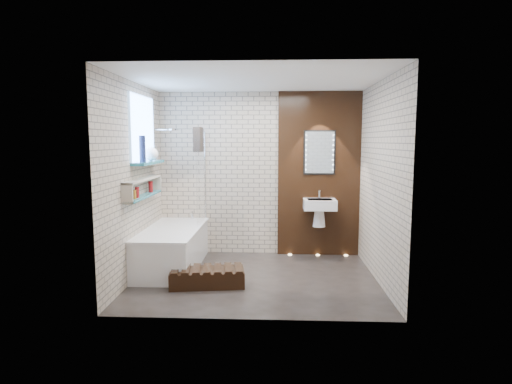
{
  "coord_description": "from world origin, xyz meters",
  "views": [
    {
      "loc": [
        0.26,
        -5.46,
        1.83
      ],
      "look_at": [
        0.0,
        0.15,
        1.15
      ],
      "focal_mm": 29.61,
      "sensor_mm": 36.0,
      "label": 1
    }
  ],
  "objects_px": {
    "bathtub": "(173,248)",
    "led_mirror": "(319,152)",
    "washbasin": "(320,208)",
    "bath_screen": "(201,177)",
    "walnut_step": "(207,278)"
  },
  "relations": [
    {
      "from": "washbasin",
      "to": "walnut_step",
      "type": "distance_m",
      "value": 2.18
    },
    {
      "from": "bathtub",
      "to": "led_mirror",
      "type": "relative_size",
      "value": 2.49
    },
    {
      "from": "bath_screen",
      "to": "washbasin",
      "type": "relative_size",
      "value": 2.41
    },
    {
      "from": "bathtub",
      "to": "bath_screen",
      "type": "distance_m",
      "value": 1.14
    },
    {
      "from": "led_mirror",
      "to": "walnut_step",
      "type": "distance_m",
      "value": 2.67
    },
    {
      "from": "led_mirror",
      "to": "washbasin",
      "type": "bearing_deg",
      "value": -90.0
    },
    {
      "from": "bath_screen",
      "to": "washbasin",
      "type": "height_order",
      "value": "bath_screen"
    },
    {
      "from": "led_mirror",
      "to": "walnut_step",
      "type": "height_order",
      "value": "led_mirror"
    },
    {
      "from": "bathtub",
      "to": "washbasin",
      "type": "bearing_deg",
      "value": 16.01
    },
    {
      "from": "washbasin",
      "to": "led_mirror",
      "type": "relative_size",
      "value": 0.83
    },
    {
      "from": "bath_screen",
      "to": "washbasin",
      "type": "xyz_separation_m",
      "value": [
        1.82,
        0.18,
        -0.49
      ]
    },
    {
      "from": "washbasin",
      "to": "led_mirror",
      "type": "bearing_deg",
      "value": 90.0
    },
    {
      "from": "bathtub",
      "to": "led_mirror",
      "type": "xyz_separation_m",
      "value": [
        2.17,
        0.78,
        1.36
      ]
    },
    {
      "from": "led_mirror",
      "to": "bath_screen",
      "type": "bearing_deg",
      "value": -169.34
    },
    {
      "from": "led_mirror",
      "to": "bathtub",
      "type": "bearing_deg",
      "value": -160.22
    }
  ]
}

